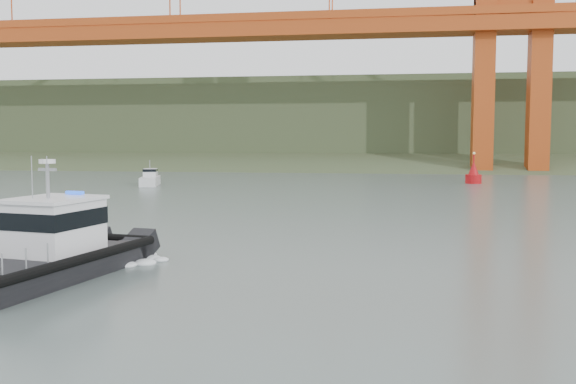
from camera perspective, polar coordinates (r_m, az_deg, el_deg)
name	(u,v)px	position (r m, az deg, el deg)	size (l,w,h in m)	color
ground	(283,267)	(26.41, -0.46, -6.70)	(400.00, 400.00, 0.00)	#4E5C59
headlands	(372,131)	(151.10, 7.44, 5.43)	(500.00, 105.36, 27.12)	#334426
patrol_boat	(49,247)	(25.98, -20.46, -4.60)	(5.09, 10.01, 4.64)	black
motorboat	(150,179)	(73.67, -12.15, 1.16)	(3.05, 5.62, 2.94)	silver
nav_buoy	(473,175)	(78.03, 16.16, 1.49)	(1.87, 1.87, 3.90)	#A40B0F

